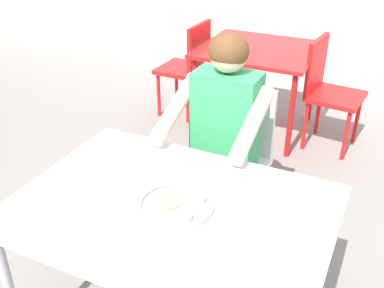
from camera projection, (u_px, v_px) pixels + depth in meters
The scene contains 7 objects.
table_foreground at pixel (172, 218), 1.84m from camera, with size 1.27×0.90×0.73m.
thali_tray at pixel (177, 205), 1.79m from camera, with size 0.30×0.30×0.03m.
chair_foreground at pixel (233, 151), 2.62m from camera, with size 0.43×0.41×0.89m.
diner_foreground at pixel (219, 132), 2.34m from camera, with size 0.49×0.55×1.24m.
table_background_red at pixel (258, 57), 3.72m from camera, with size 0.93×0.86×0.72m.
chair_red_left at pixel (189, 63), 4.03m from camera, with size 0.40×0.43×0.86m.
chair_red_right at pixel (327, 86), 3.52m from camera, with size 0.45×0.45×0.87m.
Camera 1 is at (0.78, -1.27, 1.83)m, focal length 42.14 mm.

